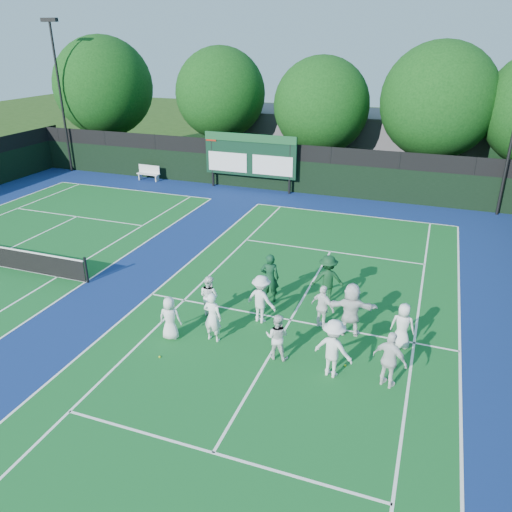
% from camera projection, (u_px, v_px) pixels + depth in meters
% --- Properties ---
extents(ground, '(120.00, 120.00, 0.00)m').
position_uv_depth(ground, '(282.00, 335.00, 16.36)').
color(ground, '#203D10').
rests_on(ground, ground).
extents(court_apron, '(34.00, 32.00, 0.01)m').
position_uv_depth(court_apron, '(140.00, 292.00, 19.10)').
color(court_apron, navy).
rests_on(court_apron, ground).
extents(near_court, '(11.05, 23.85, 0.01)m').
position_uv_depth(near_court, '(290.00, 320.00, 17.21)').
color(near_court, '#125B22').
rests_on(near_court, ground).
extents(back_fence, '(34.00, 0.08, 3.00)m').
position_uv_depth(back_fence, '(267.00, 169.00, 31.45)').
color(back_fence, black).
rests_on(back_fence, ground).
extents(scoreboard, '(6.00, 0.21, 3.55)m').
position_uv_depth(scoreboard, '(250.00, 156.00, 31.08)').
color(scoreboard, black).
rests_on(scoreboard, ground).
extents(clubhouse, '(18.00, 6.00, 4.00)m').
position_uv_depth(clubhouse, '(354.00, 140.00, 36.81)').
color(clubhouse, '#515156').
rests_on(clubhouse, ground).
extents(light_pole_left, '(1.20, 0.30, 10.12)m').
position_uv_depth(light_pole_left, '(58.00, 80.00, 33.93)').
color(light_pole_left, black).
rests_on(light_pole_left, ground).
extents(bench, '(1.64, 0.51, 1.03)m').
position_uv_depth(bench, '(149.00, 172.00, 33.85)').
color(bench, silver).
rests_on(bench, ground).
extents(tree_a, '(7.25, 7.25, 9.20)m').
position_uv_depth(tree_a, '(106.00, 89.00, 37.32)').
color(tree_a, black).
rests_on(tree_a, ground).
extents(tree_b, '(6.16, 6.16, 8.51)m').
position_uv_depth(tree_b, '(223.00, 96.00, 34.37)').
color(tree_b, black).
rests_on(tree_b, ground).
extents(tree_c, '(6.20, 6.20, 8.00)m').
position_uv_depth(tree_c, '(324.00, 108.00, 32.34)').
color(tree_c, black).
rests_on(tree_c, ground).
extents(tree_d, '(6.91, 6.91, 8.92)m').
position_uv_depth(tree_d, '(441.00, 104.00, 29.88)').
color(tree_d, black).
rests_on(tree_d, ground).
extents(tennis_ball_0, '(0.07, 0.07, 0.07)m').
position_uv_depth(tennis_ball_0, '(160.00, 357.00, 15.19)').
color(tennis_ball_0, '#B0D118').
rests_on(tennis_ball_0, ground).
extents(tennis_ball_1, '(0.07, 0.07, 0.07)m').
position_uv_depth(tennis_ball_1, '(409.00, 307.00, 17.98)').
color(tennis_ball_1, '#B0D118').
rests_on(tennis_ball_1, ground).
extents(tennis_ball_2, '(0.07, 0.07, 0.07)m').
position_uv_depth(tennis_ball_2, '(345.00, 365.00, 14.79)').
color(tennis_ball_2, '#B0D118').
rests_on(tennis_ball_2, ground).
extents(tennis_ball_4, '(0.07, 0.07, 0.07)m').
position_uv_depth(tennis_ball_4, '(337.00, 278.00, 20.15)').
color(tennis_ball_4, '#B0D118').
rests_on(tennis_ball_4, ground).
extents(player_front_0, '(0.79, 0.59, 1.46)m').
position_uv_depth(player_front_0, '(170.00, 318.00, 15.93)').
color(player_front_0, white).
rests_on(player_front_0, ground).
extents(player_front_1, '(0.65, 0.46, 1.70)m').
position_uv_depth(player_front_1, '(213.00, 317.00, 15.77)').
color(player_front_1, white).
rests_on(player_front_1, ground).
extents(player_front_2, '(0.74, 0.59, 1.48)m').
position_uv_depth(player_front_2, '(277.00, 337.00, 14.93)').
color(player_front_2, silver).
rests_on(player_front_2, ground).
extents(player_front_3, '(1.29, 0.93, 1.80)m').
position_uv_depth(player_front_3, '(333.00, 348.00, 14.09)').
color(player_front_3, silver).
rests_on(player_front_3, ground).
extents(player_front_4, '(1.09, 0.76, 1.72)m').
position_uv_depth(player_front_4, '(390.00, 360.00, 13.65)').
color(player_front_4, white).
rests_on(player_front_4, ground).
extents(player_back_0, '(0.87, 0.77, 1.51)m').
position_uv_depth(player_back_0, '(209.00, 296.00, 17.26)').
color(player_back_0, white).
rests_on(player_back_0, ground).
extents(player_back_1, '(1.25, 0.92, 1.72)m').
position_uv_depth(player_back_1, '(261.00, 299.00, 16.82)').
color(player_back_1, silver).
rests_on(player_back_1, ground).
extents(player_back_2, '(0.98, 0.72, 1.55)m').
position_uv_depth(player_back_2, '(323.00, 307.00, 16.50)').
color(player_back_2, white).
rests_on(player_back_2, ground).
extents(player_back_3, '(1.78, 0.85, 1.84)m').
position_uv_depth(player_back_3, '(351.00, 309.00, 16.07)').
color(player_back_3, white).
rests_on(player_back_3, ground).
extents(player_back_4, '(0.77, 0.53, 1.52)m').
position_uv_depth(player_back_4, '(403.00, 326.00, 15.44)').
color(player_back_4, silver).
rests_on(player_back_4, ground).
extents(coach_left, '(0.77, 0.60, 1.88)m').
position_uv_depth(coach_left, '(270.00, 278.00, 18.12)').
color(coach_left, '#0F381F').
rests_on(coach_left, ground).
extents(coach_right, '(1.36, 1.05, 1.85)m').
position_uv_depth(coach_right, '(328.00, 279.00, 18.06)').
color(coach_right, '#0F381B').
rests_on(coach_right, ground).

